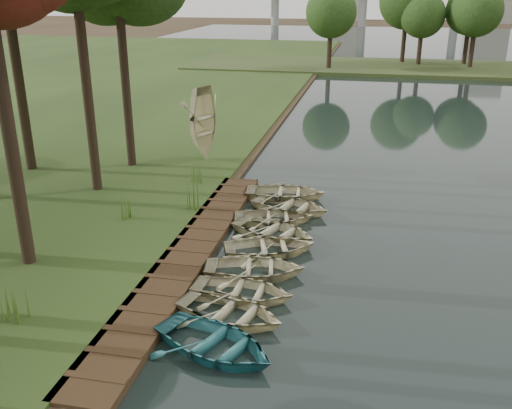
% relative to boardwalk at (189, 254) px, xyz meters
% --- Properties ---
extents(ground, '(300.00, 300.00, 0.00)m').
position_rel_boardwalk_xyz_m(ground, '(1.60, 0.00, -0.15)').
color(ground, '#3D2F1D').
extents(boardwalk, '(1.60, 16.00, 0.30)m').
position_rel_boardwalk_xyz_m(boardwalk, '(0.00, 0.00, 0.00)').
color(boardwalk, '#382615').
rests_on(boardwalk, ground).
extents(peninsula, '(50.00, 14.00, 0.45)m').
position_rel_boardwalk_xyz_m(peninsula, '(9.60, 50.00, 0.08)').
color(peninsula, '#37461F').
rests_on(peninsula, ground).
extents(far_trees, '(45.60, 5.60, 8.80)m').
position_rel_boardwalk_xyz_m(far_trees, '(6.27, 50.00, 6.28)').
color(far_trees, black).
rests_on(far_trees, peninsula).
extents(rowboat_0, '(4.13, 3.62, 0.71)m').
position_rel_boardwalk_xyz_m(rowboat_0, '(2.38, -5.13, 0.26)').
color(rowboat_0, '#2B7378').
rests_on(rowboat_0, water).
extents(rowboat_1, '(3.71, 3.07, 0.66)m').
position_rel_boardwalk_xyz_m(rowboat_1, '(2.38, -3.55, 0.23)').
color(rowboat_1, '#C0B88B').
rests_on(rowboat_1, water).
extents(rowboat_2, '(3.23, 2.38, 0.65)m').
position_rel_boardwalk_xyz_m(rowboat_2, '(2.45, -2.34, 0.22)').
color(rowboat_2, '#C0B88B').
rests_on(rowboat_2, water).
extents(rowboat_3, '(3.62, 2.84, 0.68)m').
position_rel_boardwalk_xyz_m(rowboat_3, '(2.51, -0.85, 0.24)').
color(rowboat_3, '#C0B88B').
rests_on(rowboat_3, water).
extents(rowboat_4, '(3.79, 3.21, 0.67)m').
position_rel_boardwalk_xyz_m(rowboat_4, '(2.69, 0.85, 0.23)').
color(rowboat_4, '#C0B88B').
rests_on(rowboat_4, water).
extents(rowboat_5, '(3.97, 3.44, 0.69)m').
position_rel_boardwalk_xyz_m(rowboat_5, '(2.58, 2.28, 0.24)').
color(rowboat_5, '#C0B88B').
rests_on(rowboat_5, water).
extents(rowboat_6, '(3.60, 2.92, 0.66)m').
position_rel_boardwalk_xyz_m(rowboat_6, '(2.34, 3.60, 0.23)').
color(rowboat_6, '#C0B88B').
rests_on(rowboat_6, water).
extents(rowboat_7, '(3.85, 3.20, 0.69)m').
position_rel_boardwalk_xyz_m(rowboat_7, '(2.80, 4.96, 0.24)').
color(rowboat_7, '#C0B88B').
rests_on(rowboat_7, water).
extents(rowboat_8, '(3.78, 2.87, 0.73)m').
position_rel_boardwalk_xyz_m(rowboat_8, '(2.35, 6.42, 0.27)').
color(rowboat_8, '#C0B88B').
rests_on(rowboat_8, water).
extents(stored_rowboat, '(4.60, 4.03, 0.79)m').
position_rel_boardwalk_xyz_m(stored_rowboat, '(-2.69, 10.86, 0.55)').
color(stored_rowboat, '#C0B88B').
rests_on(stored_rowboat, bank).
extents(reeds_0, '(0.60, 0.60, 0.95)m').
position_rel_boardwalk_xyz_m(reeds_0, '(-3.29, -5.16, 0.62)').
color(reeds_0, '#3F661E').
rests_on(reeds_0, bank).
extents(reeds_1, '(0.60, 0.60, 0.99)m').
position_rel_boardwalk_xyz_m(reeds_1, '(-3.35, 2.27, 0.65)').
color(reeds_1, '#3F661E').
rests_on(reeds_1, bank).
extents(reeds_2, '(0.60, 0.60, 0.94)m').
position_rel_boardwalk_xyz_m(reeds_2, '(-1.93, 7.19, 0.62)').
color(reeds_2, '#3F661E').
rests_on(reeds_2, bank).
extents(reeds_3, '(0.60, 0.60, 1.12)m').
position_rel_boardwalk_xyz_m(reeds_3, '(-1.00, 3.83, 0.71)').
color(reeds_3, '#3F661E').
rests_on(reeds_3, bank).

